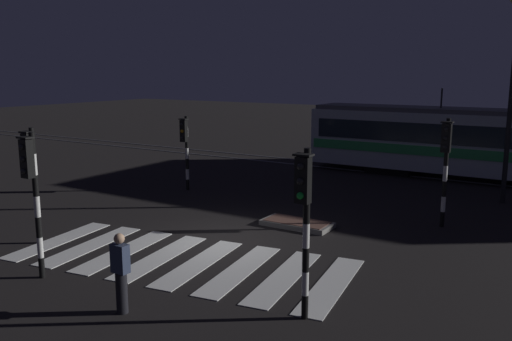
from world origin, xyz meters
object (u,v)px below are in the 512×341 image
(street_lamp_trackside_right, at_px, (512,75))
(traffic_light_corner_near_right, at_px, (304,209))
(traffic_light_kerb_mid_left, at_px, (32,184))
(pedestrian_waiting_at_kerb, at_px, (121,273))
(traffic_light_corner_near_left, at_px, (31,168))
(traffic_light_corner_far_right, at_px, (446,156))
(tram, at_px, (499,144))
(traffic_light_corner_far_left, at_px, (185,142))

(street_lamp_trackside_right, bearing_deg, traffic_light_corner_near_right, -99.06)
(traffic_light_kerb_mid_left, relative_size, pedestrian_waiting_at_kerb, 2.07)
(traffic_light_kerb_mid_left, height_order, pedestrian_waiting_at_kerb, traffic_light_kerb_mid_left)
(traffic_light_corner_near_right, height_order, street_lamp_trackside_right, street_lamp_trackside_right)
(traffic_light_corner_near_left, distance_m, traffic_light_corner_near_right, 8.75)
(traffic_light_corner_far_right, distance_m, traffic_light_corner_near_right, 8.21)
(traffic_light_kerb_mid_left, relative_size, tram, 0.20)
(street_lamp_trackside_right, distance_m, tram, 5.34)
(traffic_light_corner_far_right, xyz_separation_m, tram, (0.37, 8.65, -0.55))
(traffic_light_corner_near_right, bearing_deg, traffic_light_corner_far_right, 84.39)
(traffic_light_corner_far_right, relative_size, tram, 0.20)
(traffic_light_corner_far_left, bearing_deg, tram, 38.82)
(street_lamp_trackside_right, height_order, pedestrian_waiting_at_kerb, street_lamp_trackside_right)
(traffic_light_corner_far_right, xyz_separation_m, traffic_light_kerb_mid_left, (-7.20, -9.58, 0.04))
(street_lamp_trackside_right, bearing_deg, pedestrian_waiting_at_kerb, -110.55)
(traffic_light_corner_near_left, xyz_separation_m, traffic_light_kerb_mid_left, (2.35, -1.67, 0.11))
(traffic_light_kerb_mid_left, xyz_separation_m, pedestrian_waiting_at_kerb, (3.07, -0.27, -1.46))
(traffic_light_corner_near_left, relative_size, traffic_light_kerb_mid_left, 0.95)
(traffic_light_corner_far_left, bearing_deg, pedestrian_waiting_at_kerb, -57.30)
(street_lamp_trackside_right, relative_size, pedestrian_waiting_at_kerb, 4.46)
(traffic_light_corner_far_left, relative_size, tram, 0.18)
(traffic_light_corner_far_right, relative_size, traffic_light_corner_near_right, 1.00)
(traffic_light_corner_near_left, relative_size, traffic_light_corner_far_right, 0.97)
(traffic_light_corner_near_right, xyz_separation_m, street_lamp_trackside_right, (2.00, 12.51, 2.49))
(street_lamp_trackside_right, xyz_separation_m, pedestrian_waiting_at_kerb, (-5.32, -14.19, -3.92))
(traffic_light_corner_far_right, xyz_separation_m, traffic_light_corner_near_right, (-0.80, -8.17, -0.00))
(traffic_light_corner_near_left, distance_m, traffic_light_corner_far_right, 12.41)
(traffic_light_kerb_mid_left, xyz_separation_m, street_lamp_trackside_right, (8.39, 13.92, 2.45))
(traffic_light_corner_near_left, relative_size, traffic_light_corner_far_left, 1.09)
(pedestrian_waiting_at_kerb, bearing_deg, traffic_light_corner_far_left, 122.70)
(traffic_light_corner_far_left, relative_size, traffic_light_kerb_mid_left, 0.88)
(traffic_light_kerb_mid_left, bearing_deg, traffic_light_corner_far_left, 108.68)
(traffic_light_corner_near_left, distance_m, tram, 19.32)
(traffic_light_corner_near_right, relative_size, traffic_light_kerb_mid_left, 0.98)
(traffic_light_corner_far_left, height_order, tram, tram)
(traffic_light_corner_far_left, distance_m, tram, 13.86)
(traffic_light_corner_near_left, height_order, traffic_light_kerb_mid_left, traffic_light_kerb_mid_left)
(traffic_light_corner_far_left, height_order, street_lamp_trackside_right, street_lamp_trackside_right)
(traffic_light_corner_near_left, distance_m, street_lamp_trackside_right, 16.50)
(traffic_light_corner_near_right, bearing_deg, traffic_light_corner_far_left, 139.80)
(traffic_light_corner_far_right, bearing_deg, traffic_light_corner_near_right, -95.61)
(traffic_light_kerb_mid_left, distance_m, street_lamp_trackside_right, 16.44)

